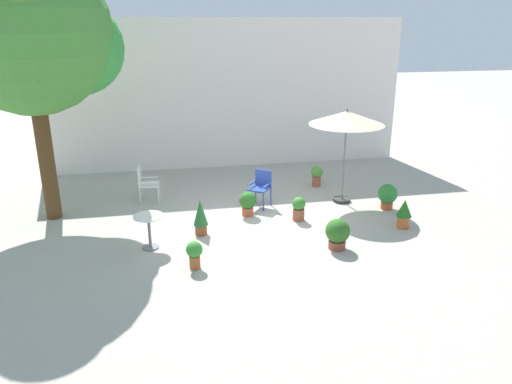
{
  "coord_description": "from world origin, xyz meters",
  "views": [
    {
      "loc": [
        -1.95,
        -10.18,
        4.41
      ],
      "look_at": [
        0.0,
        -0.12,
        0.79
      ],
      "focal_mm": 34.56,
      "sensor_mm": 36.0,
      "label": 1
    }
  ],
  "objects_px": {
    "shade_tree": "(31,31)",
    "potted_plant_2": "(201,216)",
    "potted_plant_1": "(299,208)",
    "potted_plant_6": "(388,195)",
    "potted_plant_3": "(338,233)",
    "patio_chair_1": "(145,181)",
    "patio_umbrella_0": "(347,119)",
    "potted_plant_7": "(248,202)",
    "potted_plant_5": "(317,175)",
    "cafe_table_0": "(149,226)",
    "potted_plant_4": "(404,213)",
    "potted_plant_0": "(194,253)",
    "patio_chair_0": "(261,185)"
  },
  "relations": [
    {
      "from": "potted_plant_1",
      "to": "potted_plant_2",
      "type": "relative_size",
      "value": 0.7
    },
    {
      "from": "potted_plant_7",
      "to": "patio_chair_0",
      "type": "bearing_deg",
      "value": 52.44
    },
    {
      "from": "potted_plant_6",
      "to": "potted_plant_7",
      "type": "xyz_separation_m",
      "value": [
        -3.42,
        0.23,
        -0.02
      ]
    },
    {
      "from": "cafe_table_0",
      "to": "potted_plant_3",
      "type": "height_order",
      "value": "cafe_table_0"
    },
    {
      "from": "patio_umbrella_0",
      "to": "potted_plant_1",
      "type": "xyz_separation_m",
      "value": [
        -1.42,
        -0.97,
        -1.82
      ]
    },
    {
      "from": "cafe_table_0",
      "to": "potted_plant_6",
      "type": "xyz_separation_m",
      "value": [
        5.67,
        1.13,
        -0.13
      ]
    },
    {
      "from": "potted_plant_6",
      "to": "patio_umbrella_0",
      "type": "bearing_deg",
      "value": 142.22
    },
    {
      "from": "shade_tree",
      "to": "potted_plant_4",
      "type": "bearing_deg",
      "value": -15.73
    },
    {
      "from": "patio_chair_1",
      "to": "potted_plant_2",
      "type": "relative_size",
      "value": 1.17
    },
    {
      "from": "cafe_table_0",
      "to": "shade_tree",
      "type": "bearing_deg",
      "value": 135.34
    },
    {
      "from": "potted_plant_2",
      "to": "potted_plant_6",
      "type": "bearing_deg",
      "value": 8.07
    },
    {
      "from": "shade_tree",
      "to": "potted_plant_7",
      "type": "height_order",
      "value": "shade_tree"
    },
    {
      "from": "potted_plant_6",
      "to": "potted_plant_4",
      "type": "bearing_deg",
      "value": -97.39
    },
    {
      "from": "shade_tree",
      "to": "potted_plant_3",
      "type": "xyz_separation_m",
      "value": [
        5.88,
        -2.88,
        -3.82
      ]
    },
    {
      "from": "potted_plant_4",
      "to": "potted_plant_7",
      "type": "height_order",
      "value": "potted_plant_4"
    },
    {
      "from": "potted_plant_5",
      "to": "potted_plant_2",
      "type": "bearing_deg",
      "value": -142.34
    },
    {
      "from": "shade_tree",
      "to": "potted_plant_0",
      "type": "xyz_separation_m",
      "value": [
        2.99,
        -3.18,
        -3.85
      ]
    },
    {
      "from": "potted_plant_3",
      "to": "potted_plant_7",
      "type": "distance_m",
      "value": 2.56
    },
    {
      "from": "shade_tree",
      "to": "potted_plant_6",
      "type": "height_order",
      "value": "shade_tree"
    },
    {
      "from": "shade_tree",
      "to": "potted_plant_3",
      "type": "bearing_deg",
      "value": -26.1
    },
    {
      "from": "patio_chair_0",
      "to": "potted_plant_7",
      "type": "height_order",
      "value": "patio_chair_0"
    },
    {
      "from": "patio_chair_0",
      "to": "potted_plant_6",
      "type": "height_order",
      "value": "patio_chair_0"
    },
    {
      "from": "shade_tree",
      "to": "potted_plant_2",
      "type": "relative_size",
      "value": 7.41
    },
    {
      "from": "potted_plant_0",
      "to": "patio_chair_0",
      "type": "bearing_deg",
      "value": 57.84
    },
    {
      "from": "potted_plant_2",
      "to": "potted_plant_4",
      "type": "xyz_separation_m",
      "value": [
        4.45,
        -0.5,
        -0.06
      ]
    },
    {
      "from": "potted_plant_2",
      "to": "potted_plant_4",
      "type": "bearing_deg",
      "value": -6.38
    },
    {
      "from": "potted_plant_1",
      "to": "potted_plant_5",
      "type": "height_order",
      "value": "potted_plant_5"
    },
    {
      "from": "potted_plant_1",
      "to": "potted_plant_4",
      "type": "height_order",
      "value": "potted_plant_4"
    },
    {
      "from": "patio_umbrella_0",
      "to": "potted_plant_4",
      "type": "distance_m",
      "value": 2.65
    },
    {
      "from": "potted_plant_2",
      "to": "potted_plant_5",
      "type": "distance_m",
      "value": 4.33
    },
    {
      "from": "potted_plant_0",
      "to": "patio_chair_1",
      "type": "bearing_deg",
      "value": 103.7
    },
    {
      "from": "patio_umbrella_0",
      "to": "potted_plant_3",
      "type": "xyz_separation_m",
      "value": [
        -1.05,
        -2.56,
        -1.77
      ]
    },
    {
      "from": "patio_chair_1",
      "to": "potted_plant_5",
      "type": "distance_m",
      "value": 4.63
    },
    {
      "from": "potted_plant_2",
      "to": "potted_plant_3",
      "type": "relative_size",
      "value": 1.25
    },
    {
      "from": "patio_chair_1",
      "to": "potted_plant_0",
      "type": "height_order",
      "value": "patio_chair_1"
    },
    {
      "from": "patio_chair_1",
      "to": "cafe_table_0",
      "type": "bearing_deg",
      "value": -87.6
    },
    {
      "from": "cafe_table_0",
      "to": "potted_plant_3",
      "type": "bearing_deg",
      "value": -11.26
    },
    {
      "from": "patio_chair_1",
      "to": "potted_plant_1",
      "type": "bearing_deg",
      "value": -29.79
    },
    {
      "from": "potted_plant_4",
      "to": "potted_plant_7",
      "type": "bearing_deg",
      "value": 157.22
    },
    {
      "from": "cafe_table_0",
      "to": "potted_plant_6",
      "type": "relative_size",
      "value": 1.12
    },
    {
      "from": "patio_chair_0",
      "to": "potted_plant_4",
      "type": "xyz_separation_m",
      "value": [
        2.84,
        -1.94,
        -0.17
      ]
    },
    {
      "from": "patio_chair_1",
      "to": "potted_plant_3",
      "type": "xyz_separation_m",
      "value": [
        3.83,
        -3.57,
        -0.18
      ]
    },
    {
      "from": "potted_plant_0",
      "to": "potted_plant_1",
      "type": "xyz_separation_m",
      "value": [
        2.53,
        1.88,
        -0.02
      ]
    },
    {
      "from": "shade_tree",
      "to": "patio_chair_0",
      "type": "relative_size",
      "value": 6.57
    },
    {
      "from": "patio_chair_0",
      "to": "potted_plant_6",
      "type": "relative_size",
      "value": 1.42
    },
    {
      "from": "patio_chair_0",
      "to": "potted_plant_5",
      "type": "height_order",
      "value": "patio_chair_0"
    },
    {
      "from": "shade_tree",
      "to": "potted_plant_6",
      "type": "bearing_deg",
      "value": -7.38
    },
    {
      "from": "patio_umbrella_0",
      "to": "potted_plant_7",
      "type": "height_order",
      "value": "patio_umbrella_0"
    },
    {
      "from": "potted_plant_2",
      "to": "potted_plant_1",
      "type": "bearing_deg",
      "value": 9.26
    },
    {
      "from": "potted_plant_1",
      "to": "patio_chair_1",
      "type": "bearing_deg",
      "value": 150.21
    }
  ]
}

